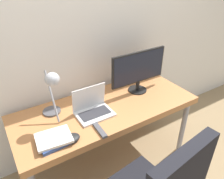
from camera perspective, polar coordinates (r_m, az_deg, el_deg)
wall_back at (r=2.03m, az=-7.67°, el=15.00°), size 8.00×0.05×2.60m
desk at (r=1.99m, az=-1.41°, el=-5.87°), size 1.64×0.68×0.72m
laptop at (r=1.85m, az=-5.04°, el=-4.94°), size 0.30×0.22×0.23m
monitor at (r=2.10m, az=6.95°, el=5.27°), size 0.59×0.18×0.41m
desk_lamp at (r=1.69m, az=-15.36°, el=0.17°), size 0.15×0.31×0.45m
book_stack at (r=1.64m, az=-14.70°, el=-12.56°), size 0.27×0.22×0.05m
tv_remote at (r=1.69m, az=-3.18°, el=-10.58°), size 0.05×0.18×0.02m
game_controller at (r=1.63m, az=-10.77°, el=-12.45°), size 0.14×0.10×0.04m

